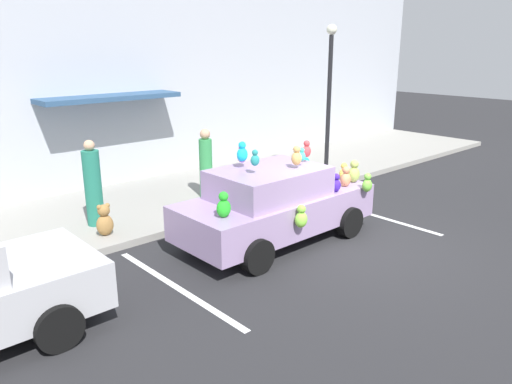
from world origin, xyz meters
TOP-DOWN VIEW (x-y plane):
  - ground_plane at (0.00, 0.00)m, footprint 60.00×60.00m
  - sidewalk at (0.00, 5.00)m, footprint 24.00×4.00m
  - storefront_building at (-0.02, 7.14)m, footprint 24.00×1.25m
  - parking_stripe_front at (1.86, 1.00)m, footprint 0.12×3.60m
  - parking_stripe_rear at (-3.56, 1.00)m, footprint 0.12×3.60m
  - plush_covered_car at (-0.95, 1.35)m, footprint 4.14×2.05m
  - teddy_bear_on_sidewalk at (-3.53, 3.59)m, footprint 0.35×0.29m
  - street_lamp_post at (3.17, 3.50)m, footprint 0.28×0.28m
  - pedestrian_near_shopfront at (-0.43, 4.36)m, footprint 0.32×0.32m
  - pedestrian_walking_past at (-3.39, 4.31)m, footprint 0.35×0.35m

SIDE VIEW (x-z plane):
  - ground_plane at x=0.00m, z-range 0.00..0.00m
  - parking_stripe_front at x=1.86m, z-range 0.00..0.01m
  - parking_stripe_rear at x=-3.56m, z-range 0.00..0.01m
  - sidewalk at x=0.00m, z-range 0.00..0.15m
  - teddy_bear_on_sidewalk at x=-3.53m, z-range 0.13..0.79m
  - plush_covered_car at x=-0.95m, z-range -0.23..1.84m
  - pedestrian_near_shopfront at x=-0.43m, z-range 0.11..1.83m
  - pedestrian_walking_past at x=-3.39m, z-range 0.09..1.91m
  - street_lamp_post at x=3.17m, z-range 0.60..4.80m
  - storefront_building at x=-0.02m, z-range -0.01..6.39m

